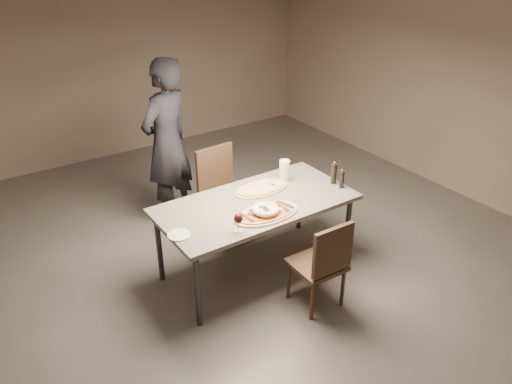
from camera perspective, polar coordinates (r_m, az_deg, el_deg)
room at (r=4.24m, az=0.00°, el=6.59°), size 7.00×7.00×7.00m
dining_table at (r=4.54m, az=0.00°, el=-1.75°), size 1.80×0.90×0.75m
zucchini_pizza at (r=4.31m, az=1.23°, el=-2.39°), size 0.62×0.35×0.05m
ham_pizza at (r=4.71m, az=0.62°, el=0.44°), size 0.56×0.31×0.04m
bread_basket at (r=4.27m, az=1.10°, el=-2.16°), size 0.24×0.24×0.08m
oil_dish at (r=4.35m, az=2.45°, el=-2.23°), size 0.14×0.14×0.02m
pepper_mill_left at (r=4.79m, az=9.78°, el=1.46°), size 0.05×0.05×0.19m
pepper_mill_right at (r=4.85m, az=8.89°, el=2.14°), size 0.06×0.06×0.23m
carafe at (r=4.85m, az=3.27°, el=2.45°), size 0.10×0.10×0.21m
wine_glass at (r=4.02m, az=-2.04°, el=-3.12°), size 0.08×0.08×0.17m
side_plate at (r=4.07m, az=-8.79°, el=-4.89°), size 0.19×0.19×0.01m
chair_near at (r=4.23m, az=7.70°, el=-7.83°), size 0.42×0.42×0.86m
chair_far at (r=5.21m, az=-3.96°, el=0.45°), size 0.49×0.49×0.97m
diner at (r=5.42m, az=-10.14°, el=5.51°), size 0.79×0.68×1.83m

